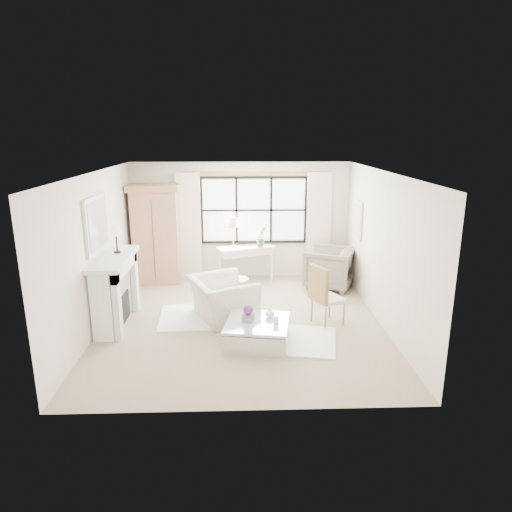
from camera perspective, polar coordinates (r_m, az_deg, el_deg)
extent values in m
plane|color=tan|center=(8.42, -1.75, -8.21)|extent=(5.50, 5.50, 0.00)
plane|color=white|center=(7.75, -1.92, 10.42)|extent=(5.50, 5.50, 0.00)
plane|color=white|center=(10.66, -1.89, 4.44)|extent=(5.00, 0.00, 5.00)
plane|color=beige|center=(5.36, -1.70, -6.70)|extent=(5.00, 0.00, 5.00)
plane|color=silver|center=(8.36, -19.23, 0.52)|extent=(0.00, 5.50, 5.50)
plane|color=silver|center=(8.37, 15.56, 0.84)|extent=(0.00, 5.50, 5.50)
cube|color=silver|center=(10.60, -0.28, 5.75)|extent=(2.40, 0.02, 1.50)
cylinder|color=#A57439|center=(10.44, -0.27, 10.42)|extent=(3.30, 0.04, 0.04)
cube|color=white|center=(10.65, -8.37, 3.64)|extent=(0.55, 0.10, 2.47)
cube|color=white|center=(10.74, 7.78, 3.76)|extent=(0.55, 0.10, 2.47)
cube|color=silver|center=(8.51, -17.43, -4.41)|extent=(0.34, 1.50, 1.18)
cube|color=#B4B3BB|center=(8.49, -16.29, -4.80)|extent=(0.03, 1.22, 0.97)
cube|color=black|center=(8.56, -16.12, -6.13)|extent=(0.06, 0.52, 0.50)
cube|color=silver|center=(8.32, -17.51, -0.32)|extent=(0.58, 1.66, 0.08)
cube|color=silver|center=(8.24, -19.33, 3.82)|extent=(0.05, 1.15, 0.95)
cube|color=silver|center=(8.24, -19.13, 3.83)|extent=(0.02, 1.00, 0.80)
cube|color=silver|center=(9.91, 12.59, 4.42)|extent=(0.04, 0.62, 0.82)
cube|color=beige|center=(9.91, 12.48, 4.42)|extent=(0.01, 0.52, 0.72)
cylinder|color=black|center=(8.53, -16.94, 0.49)|extent=(0.12, 0.12, 0.03)
cylinder|color=black|center=(8.49, -17.03, 1.56)|extent=(0.03, 0.03, 0.30)
cone|color=#FFF3D0|center=(8.44, -17.15, 3.14)|extent=(0.22, 0.22, 0.18)
cube|color=tan|center=(10.55, -12.43, 2.29)|extent=(1.05, 0.69, 2.10)
cube|color=tan|center=(10.36, -12.78, 8.34)|extent=(1.18, 0.80, 0.14)
cube|color=white|center=(10.52, -1.27, 0.54)|extent=(1.31, 0.79, 0.14)
cube|color=white|center=(10.49, -1.28, 1.02)|extent=(1.38, 0.85, 0.06)
cylinder|color=gold|center=(10.48, -2.86, 1.23)|extent=(0.14, 0.14, 0.03)
cylinder|color=gold|center=(10.42, -2.88, 2.54)|extent=(0.02, 0.02, 0.46)
cone|color=beige|center=(10.36, -2.90, 4.27)|extent=(0.28, 0.28, 0.22)
imported|color=#57724C|center=(10.43, 0.69, 2.46)|extent=(0.33, 0.31, 0.48)
cylinder|color=white|center=(9.34, -2.14, -5.70)|extent=(0.26, 0.26, 0.03)
cylinder|color=white|center=(9.26, -2.16, -4.34)|extent=(0.06, 0.06, 0.44)
cylinder|color=white|center=(9.18, -2.17, -2.93)|extent=(0.40, 0.40, 0.03)
cube|color=white|center=(8.66, -5.97, -7.49)|extent=(1.88, 1.38, 0.03)
cube|color=white|center=(7.74, 4.01, -10.35)|extent=(1.77, 1.46, 0.03)
imported|color=silver|center=(8.45, -4.19, -5.37)|extent=(1.42, 1.50, 0.77)
imported|color=gray|center=(10.20, 9.12, -1.47)|extent=(1.30, 1.28, 0.90)
cube|color=beige|center=(8.29, 9.02, -5.36)|extent=(0.62, 0.63, 0.07)
cube|color=#A67D45|center=(8.05, 7.79, -3.52)|extent=(0.25, 0.45, 0.60)
cube|color=white|center=(7.56, 0.16, -9.73)|extent=(1.15, 1.15, 0.32)
cube|color=silver|center=(7.48, 0.16, -8.34)|extent=(1.15, 1.15, 0.04)
cube|color=slate|center=(7.45, -0.98, -7.74)|extent=(0.21, 0.21, 0.12)
sphere|color=#5B2D71|center=(7.40, -0.99, -6.74)|extent=(0.16, 0.16, 0.16)
cylinder|color=white|center=(7.38, 2.52, -8.01)|extent=(0.09, 0.09, 0.12)
imported|color=silver|center=(7.61, 1.76, -7.10)|extent=(0.20, 0.20, 0.16)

